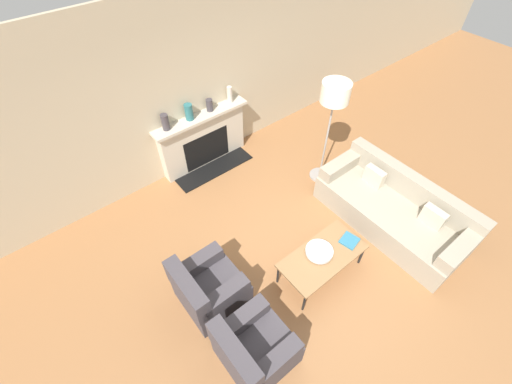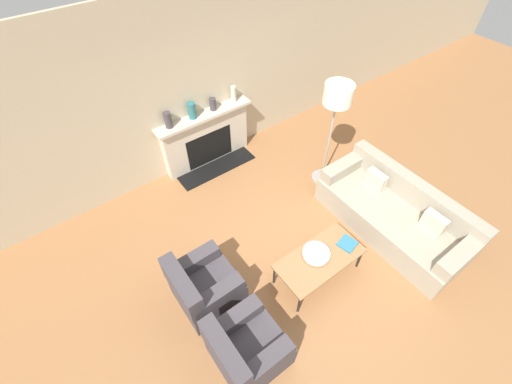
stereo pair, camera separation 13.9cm
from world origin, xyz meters
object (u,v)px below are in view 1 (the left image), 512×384
Objects in this scene: fireplace at (204,140)px; mantel_vase_center_left at (189,112)px; mantel_vase_right at (230,94)px; book at (349,241)px; armchair_far at (208,289)px; coffee_table at (323,257)px; armchair_near at (254,349)px; couch at (393,210)px; mantel_vase_center_right at (209,105)px; floor_lamp at (334,100)px; mantel_vase_left at (165,122)px; bowl at (319,251)px.

fireplace is 6.32× the size of mantel_vase_center_left.
fireplace is at bearing -178.55° from mantel_vase_right.
mantel_vase_right is at bearing 0.00° from mantel_vase_center_left.
book is (0.41, -2.96, -0.05)m from fireplace.
armchair_far reaches higher than coffee_table.
book is at bearing -82.08° from armchair_near.
armchair_near and armchair_far have the same top height.
couch is 2.72× the size of armchair_near.
mantel_vase_center_right reaches higher than fireplace.
fireplace is 0.94× the size of floor_lamp.
mantel_vase_right is (2.05, 2.31, 0.83)m from armchair_far.
couch is 1.05m from book.
floor_lamp is at bearing -54.11° from mantel_vase_center_right.
floor_lamp is 2.00m from mantel_vase_center_right.
book is at bearing -82.03° from fireplace.
fireplace is at bearing -4.96° from mantel_vase_center_left.
coffee_table is at bearing -136.03° from floor_lamp.
armchair_near is 0.70× the size of coffee_table.
armchair_near is 3.57m from mantel_vase_center_left.
fireplace is 0.88m from mantel_vase_left.
mantel_vase_center_left is (-0.59, 2.98, 0.70)m from book.
armchair_near is 2.29× the size of bowl.
fireplace is at bearing -175.68° from mantel_vase_center_right.
mantel_vase_center_left reaches higher than mantel_vase_center_right.
mantel_vase_left is at bearing -14.49° from armchair_near.
mantel_vase_center_left is at bearing 0.00° from mantel_vase_left.
bowl is 1.33× the size of mantel_vase_center_left.
couch is 3.20m from mantel_vase_right.
couch is at bearing -61.19° from mantel_vase_center_left.
fireplace reaches higher than bowl.
fireplace is 3.30m from couch.
mantel_vase_left reaches higher than mantel_vase_center_right.
armchair_far is at bearing 148.10° from book.
armchair_near is 4.01× the size of mantel_vase_center_right.
floor_lamp is at bearing -39.07° from mantel_vase_left.
mantel_vase_center_left is 0.96× the size of mantel_vase_right.
armchair_near is at bearing -114.03° from fireplace.
mantel_vase_center_right is at bearing -35.33° from armchair_far.
floor_lamp reaches higher than bowl.
couch is 3.50m from mantel_vase_center_left.
bowl reaches higher than coffee_table.
mantel_vase_left is at bearing 180.00° from mantel_vase_right.
mantel_vase_right is (2.05, 3.23, 0.83)m from armchair_near.
fireplace reaches higher than armchair_far.
mantel_vase_left is at bearing 101.17° from coffee_table.
couch is 6.25× the size of bowl.
couch is at bearing -102.80° from armchair_far.
mantel_vase_center_right is at bearing 0.00° from mantel_vase_left.
mantel_vase_center_right is (0.39, 0.00, -0.03)m from mantel_vase_center_left.
fireplace is 2.07× the size of armchair_near.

